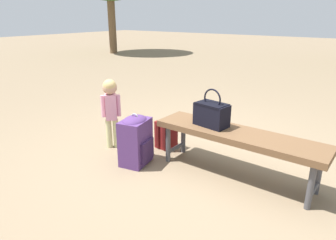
{
  "coord_description": "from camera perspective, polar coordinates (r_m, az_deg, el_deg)",
  "views": [
    {
      "loc": [
        -1.55,
        2.55,
        1.48
      ],
      "look_at": [
        0.19,
        0.15,
        0.45
      ],
      "focal_mm": 32.69,
      "sensor_mm": 36.0,
      "label": 1
    }
  ],
  "objects": [
    {
      "name": "ground_plane",
      "position": [
        3.33,
        4.18,
        -7.26
      ],
      "size": [
        40.0,
        40.0,
        0.0
      ],
      "primitive_type": "plane",
      "color": "#7F6B51",
      "rests_on": "ground"
    },
    {
      "name": "park_bench",
      "position": [
        2.91,
        12.81,
        -3.25
      ],
      "size": [
        1.61,
        0.43,
        0.45
      ],
      "color": "brown",
      "rests_on": "ground"
    },
    {
      "name": "handbag",
      "position": [
        2.96,
        8.13,
        1.24
      ],
      "size": [
        0.34,
        0.23,
        0.37
      ],
      "color": "black",
      "rests_on": "park_bench"
    },
    {
      "name": "child_standing",
      "position": [
        3.49,
        -10.64,
        3.1
      ],
      "size": [
        0.17,
        0.18,
        0.81
      ],
      "color": "#CCCC8C",
      "rests_on": "ground"
    },
    {
      "name": "backpack_large",
      "position": [
        3.14,
        -6.07,
        -3.53
      ],
      "size": [
        0.33,
        0.37,
        0.55
      ],
      "color": "#4C2D66",
      "rests_on": "ground"
    },
    {
      "name": "backpack_small",
      "position": [
        3.51,
        -0.35,
        -2.43
      ],
      "size": [
        0.23,
        0.21,
        0.37
      ],
      "color": "maroon",
      "rests_on": "ground"
    }
  ]
}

